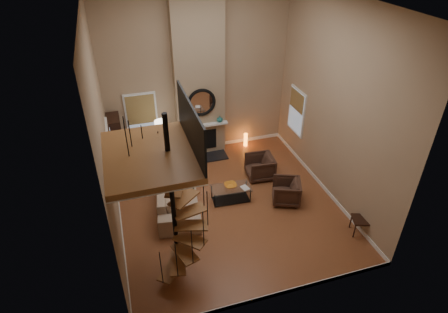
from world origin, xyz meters
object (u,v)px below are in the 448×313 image
object	(u,v)px
floor_lamp	(162,130)
hutch	(117,143)
armchair_far	(289,191)
accent_lamp	(246,140)
armchair_near	(262,167)
side_chair	(365,217)
sofa	(177,191)
coffee_table	(231,192)

from	to	relation	value
floor_lamp	hutch	bearing A→B (deg)	164.97
armchair_far	accent_lamp	distance (m)	3.30
armchair_near	armchair_far	xyz separation A→B (m)	(0.25, -1.39, 0.00)
hutch	side_chair	bearing A→B (deg)	-40.16
accent_lamp	side_chair	bearing A→B (deg)	-74.35
sofa	armchair_near	world-z (taller)	sofa
floor_lamp	side_chair	world-z (taller)	floor_lamp
accent_lamp	side_chair	world-z (taller)	side_chair
floor_lamp	sofa	bearing A→B (deg)	-88.85
armchair_near	sofa	bearing A→B (deg)	-75.30
hutch	floor_lamp	size ratio (longest dim) A/B	1.07
armchair_near	floor_lamp	size ratio (longest dim) A/B	0.49
sofa	armchair_far	xyz separation A→B (m)	(3.06, -0.89, -0.04)
side_chair	sofa	bearing A→B (deg)	148.91
sofa	side_chair	world-z (taller)	side_chair
coffee_table	floor_lamp	world-z (taller)	floor_lamp
armchair_far	accent_lamp	xyz separation A→B (m)	(-0.11, 3.30, -0.10)
sofa	armchair_near	bearing A→B (deg)	-71.43
coffee_table	armchair_near	bearing A→B (deg)	33.00
sofa	accent_lamp	size ratio (longest dim) A/B	5.88
sofa	floor_lamp	xyz separation A→B (m)	(-0.04, 1.88, 1.02)
armchair_far	side_chair	distance (m)	2.18
hutch	accent_lamp	bearing A→B (deg)	1.96
coffee_table	accent_lamp	size ratio (longest dim) A/B	2.45
sofa	coffee_table	distance (m)	1.55
armchair_near	floor_lamp	bearing A→B (deg)	-111.24
sofa	armchair_near	size ratio (longest dim) A/B	3.40
floor_lamp	side_chair	size ratio (longest dim) A/B	1.80
armchair_far	side_chair	size ratio (longest dim) A/B	0.82
sofa	armchair_far	world-z (taller)	sofa
hutch	armchair_far	world-z (taller)	hutch
hutch	coffee_table	world-z (taller)	hutch
armchair_near	accent_lamp	distance (m)	1.92
armchair_far	floor_lamp	size ratio (longest dim) A/B	0.46
hutch	side_chair	xyz separation A→B (m)	(5.79, -4.88, -0.42)
coffee_table	side_chair	world-z (taller)	side_chair
accent_lamp	side_chair	xyz separation A→B (m)	(1.41, -5.03, 0.28)
sofa	accent_lamp	bearing A→B (deg)	-42.24
sofa	floor_lamp	world-z (taller)	floor_lamp
floor_lamp	accent_lamp	xyz separation A→B (m)	(2.99, 0.52, -1.16)
floor_lamp	coffee_table	bearing A→B (deg)	-55.52
hutch	sofa	size ratio (longest dim) A/B	0.65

